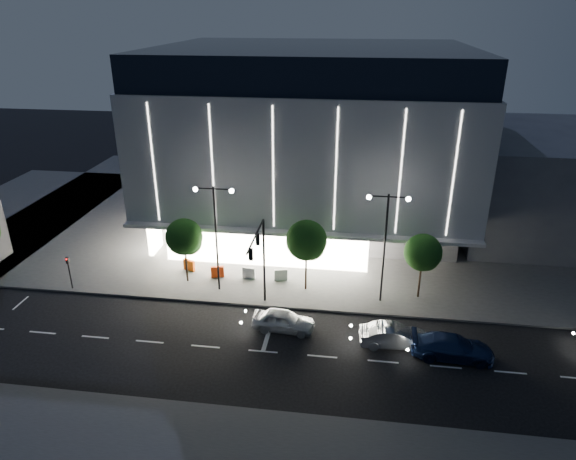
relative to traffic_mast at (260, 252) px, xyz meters
The scene contains 18 objects.
ground 6.12m from the traffic_mast, 106.66° to the right, with size 160.00×160.00×0.00m, color black.
sidewalk_museum 21.62m from the traffic_mast, 79.04° to the left, with size 70.00×40.00×0.15m, color #474747.
museum 19.54m from the traffic_mast, 84.04° to the left, with size 30.00×25.80×18.00m.
annex_building 32.43m from the traffic_mast, 39.57° to the left, with size 16.00×20.00×10.00m, color #4C4C51.
traffic_mast is the anchor object (origin of this frame).
street_lamp_west 4.89m from the traffic_mast, 146.35° to the left, with size 3.16×0.36×9.00m.
street_lamp_east 9.43m from the traffic_mast, 16.48° to the left, with size 3.16×0.36×9.00m.
ped_signal_far 16.35m from the traffic_mast, behind, with size 0.22×0.24×3.00m.
tree_left 7.95m from the traffic_mast, 152.16° to the left, with size 3.02×3.02×5.72m.
tree_mid 4.82m from the traffic_mast, 50.58° to the left, with size 3.25×3.25×6.15m.
tree_right 12.63m from the traffic_mast, 17.02° to the left, with size 2.91×2.91×5.51m.
car_lead 5.16m from the traffic_mast, 46.52° to the right, with size 1.81×4.49×1.53m, color silver.
car_second 11.01m from the traffic_mast, 16.83° to the right, with size 1.61×4.61×1.52m, color #A6A9AE.
car_third 14.63m from the traffic_mast, 15.35° to the right, with size 2.17×5.35×1.55m, color navy.
barrier_a 10.25m from the traffic_mast, 143.54° to the left, with size 1.10×0.25×1.00m, color #FF560E.
barrier_b 6.80m from the traffic_mast, 112.28° to the left, with size 1.10×0.25×1.00m, color silver.
barrier_c 7.89m from the traffic_mast, 135.22° to the left, with size 1.10×0.25×1.00m, color #F43B0D.
barrier_d 6.57m from the traffic_mast, 80.96° to the left, with size 1.10×0.25×1.00m, color silver.
Camera 1 is at (7.55, -29.47, 21.30)m, focal length 32.00 mm.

